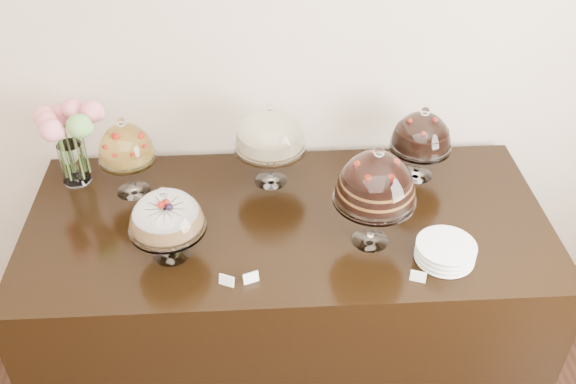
{
  "coord_description": "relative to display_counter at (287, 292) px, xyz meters",
  "views": [
    {
      "loc": [
        0.21,
        0.38,
        2.64
      ],
      "look_at": [
        0.33,
        2.4,
        1.08
      ],
      "focal_mm": 40.0,
      "sensor_mm": 36.0,
      "label": 1
    }
  ],
  "objects": [
    {
      "name": "flower_vase",
      "position": [
        -0.93,
        0.32,
        0.72
      ],
      "size": [
        0.31,
        0.3,
        0.4
      ],
      "color": "white",
      "rests_on": "display_counter"
    },
    {
      "name": "cake_stand_fruit_tart",
      "position": [
        -0.67,
        0.23,
        0.69
      ],
      "size": [
        0.25,
        0.25,
        0.38
      ],
      "color": "white",
      "rests_on": "display_counter"
    },
    {
      "name": "cake_stand_sugar_sponge",
      "position": [
        -0.47,
        -0.19,
        0.65
      ],
      "size": [
        0.3,
        0.3,
        0.33
      ],
      "color": "white",
      "rests_on": "display_counter"
    },
    {
      "name": "price_card_extra",
      "position": [
        -0.16,
        -0.36,
        0.47
      ],
      "size": [
        0.06,
        0.03,
        0.04
      ],
      "primitive_type": "cube",
      "rotation": [
        -0.21,
        0.0,
        0.35
      ],
      "color": "white",
      "rests_on": "display_counter"
    },
    {
      "name": "plate_stack",
      "position": [
        0.6,
        -0.28,
        0.49
      ],
      "size": [
        0.23,
        0.23,
        0.07
      ],
      "color": "white",
      "rests_on": "display_counter"
    },
    {
      "name": "cake_stand_choco_layer",
      "position": [
        0.33,
        -0.16,
        0.75
      ],
      "size": [
        0.32,
        0.32,
        0.45
      ],
      "color": "white",
      "rests_on": "display_counter"
    },
    {
      "name": "cake_stand_cheesecake",
      "position": [
        -0.06,
        0.27,
        0.7
      ],
      "size": [
        0.32,
        0.32,
        0.4
      ],
      "color": "white",
      "rests_on": "display_counter"
    },
    {
      "name": "price_card_right",
      "position": [
        0.47,
        -0.39,
        0.47
      ],
      "size": [
        0.06,
        0.04,
        0.04
      ],
      "primitive_type": "cube",
      "rotation": [
        -0.21,
        0.0,
        -0.36
      ],
      "color": "white",
      "rests_on": "display_counter"
    },
    {
      "name": "wall_back",
      "position": [
        -0.33,
        0.55,
        1.05
      ],
      "size": [
        5.0,
        0.04,
        3.0
      ],
      "primitive_type": "cube",
      "color": "beige",
      "rests_on": "ground"
    },
    {
      "name": "price_card_left",
      "position": [
        -0.25,
        -0.37,
        0.47
      ],
      "size": [
        0.06,
        0.04,
        0.04
      ],
      "primitive_type": "cube",
      "rotation": [
        -0.21,
        0.0,
        -0.43
      ],
      "color": "white",
      "rests_on": "display_counter"
    },
    {
      "name": "display_counter",
      "position": [
        0.0,
        0.0,
        0.0
      ],
      "size": [
        2.2,
        1.0,
        0.9
      ],
      "primitive_type": "cube",
      "color": "black",
      "rests_on": "ground"
    },
    {
      "name": "cake_stand_dark_choco",
      "position": [
        0.61,
        0.28,
        0.67
      ],
      "size": [
        0.28,
        0.28,
        0.35
      ],
      "color": "white",
      "rests_on": "display_counter"
    }
  ]
}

